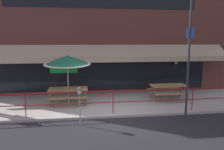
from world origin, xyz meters
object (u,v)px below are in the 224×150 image
at_px(parking_meter_near, 80,95).
at_px(street_sign_pole, 189,59).
at_px(patio_umbrella_left, 67,60).
at_px(picnic_table_centre, 168,88).
at_px(picnic_table_left, 68,92).

xyz_separation_m(parking_meter_near, street_sign_pole, (4.13, 0.12, 1.23)).
bearing_deg(patio_umbrella_left, picnic_table_centre, 1.01).
distance_m(picnic_table_left, picnic_table_centre, 4.98).
distance_m(parking_meter_near, street_sign_pole, 4.31).
bearing_deg(picnic_table_centre, picnic_table_left, -178.54).
xyz_separation_m(picnic_table_centre, street_sign_pole, (-0.28, -2.50, 1.68)).
xyz_separation_m(picnic_table_left, patio_umbrella_left, (-0.00, 0.04, 1.47)).
height_order(picnic_table_left, parking_meter_near, parking_meter_near).
bearing_deg(parking_meter_near, street_sign_pole, 1.69).
relative_size(parking_meter_near, street_sign_pole, 0.31).
xyz_separation_m(picnic_table_left, picnic_table_centre, (4.98, 0.13, 0.00)).
relative_size(picnic_table_left, street_sign_pole, 0.39).
distance_m(picnic_table_centre, parking_meter_near, 5.15).
height_order(picnic_table_left, street_sign_pole, street_sign_pole).
relative_size(picnic_table_left, picnic_table_centre, 1.00).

